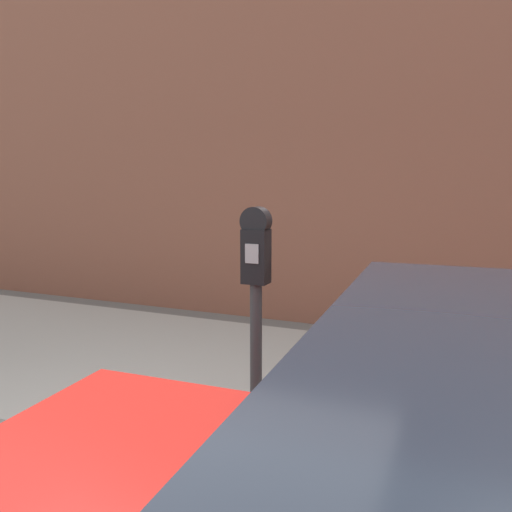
{
  "coord_description": "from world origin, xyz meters",
  "views": [
    {
      "loc": [
        1.5,
        -1.5,
        1.74
      ],
      "look_at": [
        0.34,
        1.28,
        1.31
      ],
      "focal_mm": 35.0,
      "sensor_mm": 36.0,
      "label": 1
    }
  ],
  "objects": [
    {
      "name": "building_facade",
      "position": [
        0.0,
        4.53,
        2.3
      ],
      "size": [
        24.0,
        0.3,
        4.6
      ],
      "color": "#935642",
      "rests_on": "ground_plane"
    },
    {
      "name": "sidewalk",
      "position": [
        0.0,
        2.2,
        0.07
      ],
      "size": [
        24.0,
        2.8,
        0.15
      ],
      "color": "#ADAAA3",
      "rests_on": "ground_plane"
    },
    {
      "name": "parking_meter",
      "position": [
        0.34,
        1.27,
        1.1
      ],
      "size": [
        0.18,
        0.13,
        1.46
      ],
      "color": "#2D2D30",
      "rests_on": "sidewalk"
    }
  ]
}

